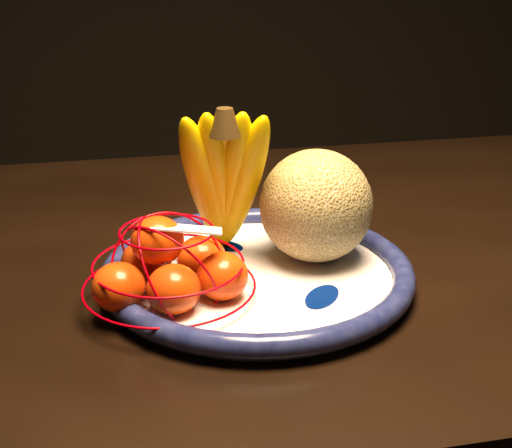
{
  "coord_description": "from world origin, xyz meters",
  "views": [
    {
      "loc": [
        -0.15,
        -0.83,
        1.08
      ],
      "look_at": [
        -0.04,
        -0.1,
        0.78
      ],
      "focal_mm": 50.0,
      "sensor_mm": 36.0,
      "label": 1
    }
  ],
  "objects": [
    {
      "name": "banana_bunch",
      "position": [
        -0.07,
        -0.06,
        0.82
      ],
      "size": [
        0.14,
        0.13,
        0.2
      ],
      "rotation": [
        0.0,
        0.0,
        -0.05
      ],
      "color": "#EFBA00",
      "rests_on": "fruit_bowl"
    },
    {
      "name": "mandarin_bag",
      "position": [
        -0.14,
        -0.15,
        0.75
      ],
      "size": [
        0.19,
        0.19,
        0.12
      ],
      "rotation": [
        0.0,
        0.0,
        -0.05
      ],
      "color": "#E94612",
      "rests_on": "fruit_bowl"
    },
    {
      "name": "price_tag",
      "position": [
        -0.12,
        -0.16,
        0.8
      ],
      "size": [
        0.07,
        0.04,
        0.01
      ],
      "primitive_type": "cube",
      "rotation": [
        -0.14,
        0.1,
        -0.11
      ],
      "color": "white",
      "rests_on": "mandarin_bag"
    },
    {
      "name": "dining_table",
      "position": [
        -0.03,
        0.01,
        0.63
      ],
      "size": [
        1.47,
        0.93,
        0.71
      ],
      "rotation": [
        0.0,
        0.0,
        0.06
      ],
      "color": "black",
      "rests_on": "ground"
    },
    {
      "name": "fruit_bowl",
      "position": [
        -0.04,
        -0.11,
        0.72
      ],
      "size": [
        0.35,
        0.35,
        0.03
      ],
      "rotation": [
        0.0,
        0.0,
        0.36
      ],
      "color": "white",
      "rests_on": "dining_table"
    },
    {
      "name": "cantaloupe",
      "position": [
        0.04,
        -0.08,
        0.79
      ],
      "size": [
        0.13,
        0.13,
        0.13
      ],
      "primitive_type": "sphere",
      "color": "olive",
      "rests_on": "fruit_bowl"
    }
  ]
}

